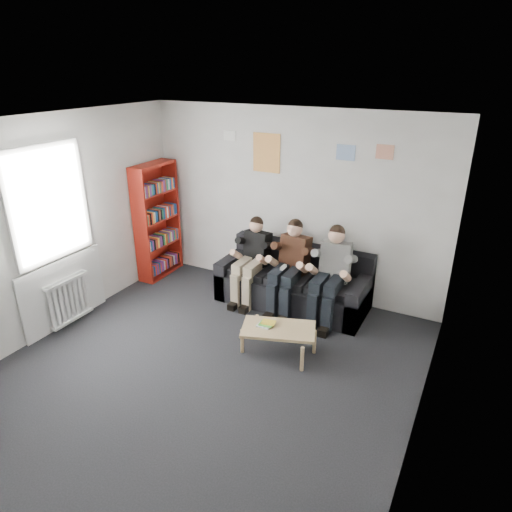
# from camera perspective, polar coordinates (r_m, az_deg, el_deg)

# --- Properties ---
(room_shell) EXTENTS (5.00, 5.00, 5.00)m
(room_shell) POSITION_cam_1_polar(r_m,az_deg,el_deg) (4.57, -8.17, -1.43)
(room_shell) COLOR black
(room_shell) RESTS_ON ground
(sofa) EXTENTS (2.12, 0.87, 0.82)m
(sofa) POSITION_cam_1_polar(r_m,az_deg,el_deg) (6.58, 4.74, -3.54)
(sofa) COLOR black
(sofa) RESTS_ON ground
(bookshelf) EXTENTS (0.27, 0.82, 1.83)m
(bookshelf) POSITION_cam_1_polar(r_m,az_deg,el_deg) (7.42, -12.22, 4.31)
(bookshelf) COLOR maroon
(bookshelf) RESTS_ON ground
(coffee_table) EXTENTS (0.86, 0.47, 0.34)m
(coffee_table) POSITION_cam_1_polar(r_m,az_deg,el_deg) (5.47, 2.83, -9.33)
(coffee_table) COLOR tan
(coffee_table) RESTS_ON ground
(game_cases) EXTENTS (0.20, 0.17, 0.04)m
(game_cases) POSITION_cam_1_polar(r_m,az_deg,el_deg) (5.48, 1.28, -8.49)
(game_cases) COLOR silver
(game_cases) RESTS_ON coffee_table
(person_left) EXTENTS (0.37, 0.78, 1.23)m
(person_left) POSITION_cam_1_polar(r_m,az_deg,el_deg) (6.51, -0.62, -0.59)
(person_left) COLOR black
(person_left) RESTS_ON sofa
(person_middle) EXTENTS (0.39, 0.84, 1.28)m
(person_middle) POSITION_cam_1_polar(r_m,az_deg,el_deg) (6.27, 4.13, -1.43)
(person_middle) COLOR #442116
(person_middle) RESTS_ON sofa
(person_right) EXTENTS (0.40, 0.85, 1.29)m
(person_right) POSITION_cam_1_polar(r_m,az_deg,el_deg) (6.08, 9.23, -2.45)
(person_right) COLOR silver
(person_right) RESTS_ON sofa
(radiator) EXTENTS (0.10, 0.64, 0.60)m
(radiator) POSITION_cam_1_polar(r_m,az_deg,el_deg) (6.51, -22.32, -5.09)
(radiator) COLOR white
(radiator) RESTS_ON ground
(window) EXTENTS (0.05, 1.30, 2.36)m
(window) POSITION_cam_1_polar(r_m,az_deg,el_deg) (6.29, -23.68, 0.56)
(window) COLOR white
(window) RESTS_ON room_shell
(poster_large) EXTENTS (0.42, 0.01, 0.55)m
(poster_large) POSITION_cam_1_polar(r_m,az_deg,el_deg) (6.62, 1.32, 12.76)
(poster_large) COLOR #EBEA53
(poster_large) RESTS_ON room_shell
(poster_blue) EXTENTS (0.25, 0.01, 0.20)m
(poster_blue) POSITION_cam_1_polar(r_m,az_deg,el_deg) (6.19, 11.15, 12.57)
(poster_blue) COLOR #4085DC
(poster_blue) RESTS_ON room_shell
(poster_pink) EXTENTS (0.22, 0.01, 0.18)m
(poster_pink) POSITION_cam_1_polar(r_m,az_deg,el_deg) (6.06, 15.81, 12.41)
(poster_pink) COLOR #B5388A
(poster_pink) RESTS_ON room_shell
(poster_sign) EXTENTS (0.20, 0.01, 0.14)m
(poster_sign) POSITION_cam_1_polar(r_m,az_deg,el_deg) (6.87, -3.30, 14.80)
(poster_sign) COLOR white
(poster_sign) RESTS_ON room_shell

